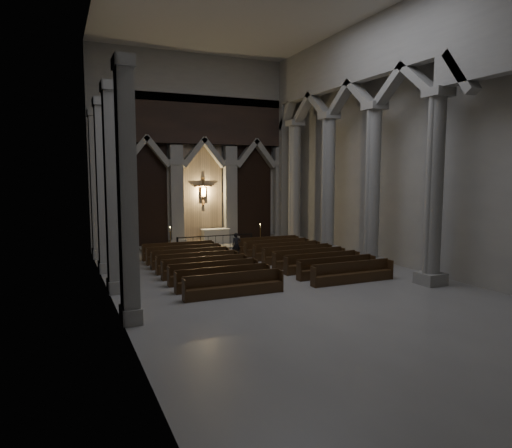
{
  "coord_description": "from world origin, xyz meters",
  "views": [
    {
      "loc": [
        -8.71,
        -16.72,
        4.59
      ],
      "look_at": [
        -0.08,
        3.0,
        2.24
      ],
      "focal_mm": 32.0,
      "sensor_mm": 36.0,
      "label": 1
    }
  ],
  "objects_px": {
    "altar": "(215,236)",
    "altar_rail": "(216,240)",
    "worshipper": "(236,245)",
    "candle_stand_left": "(171,247)",
    "candle_stand_right": "(260,240)",
    "pews": "(255,263)"
  },
  "relations": [
    {
      "from": "altar",
      "to": "altar_rail",
      "type": "xyz_separation_m",
      "value": [
        -0.61,
        -1.89,
        0.0
      ]
    },
    {
      "from": "altar_rail",
      "to": "worshipper",
      "type": "xyz_separation_m",
      "value": [
        0.37,
        -2.53,
        0.05
      ]
    },
    {
      "from": "altar_rail",
      "to": "candle_stand_left",
      "type": "relative_size",
      "value": 2.98
    },
    {
      "from": "candle_stand_right",
      "to": "pews",
      "type": "xyz_separation_m",
      "value": [
        -3.21,
        -6.48,
        -0.1
      ]
    },
    {
      "from": "candle_stand_left",
      "to": "pews",
      "type": "xyz_separation_m",
      "value": [
        2.83,
        -5.62,
        -0.15
      ]
    },
    {
      "from": "altar_rail",
      "to": "candle_stand_right",
      "type": "relative_size",
      "value": 3.35
    },
    {
      "from": "altar",
      "to": "altar_rail",
      "type": "distance_m",
      "value": 1.99
    },
    {
      "from": "altar_rail",
      "to": "pews",
      "type": "relative_size",
      "value": 0.51
    },
    {
      "from": "altar_rail",
      "to": "pews",
      "type": "distance_m",
      "value": 5.95
    },
    {
      "from": "altar",
      "to": "candle_stand_left",
      "type": "relative_size",
      "value": 1.14
    },
    {
      "from": "candle_stand_left",
      "to": "pews",
      "type": "distance_m",
      "value": 6.29
    },
    {
      "from": "altar",
      "to": "candle_stand_right",
      "type": "relative_size",
      "value": 1.28
    },
    {
      "from": "altar",
      "to": "worshipper",
      "type": "xyz_separation_m",
      "value": [
        -0.25,
        -4.42,
        0.06
      ]
    },
    {
      "from": "pews",
      "to": "altar_rail",
      "type": "bearing_deg",
      "value": 90.0
    },
    {
      "from": "worshipper",
      "to": "pews",
      "type": "bearing_deg",
      "value": -88.73
    },
    {
      "from": "pews",
      "to": "worshipper",
      "type": "xyz_separation_m",
      "value": [
        0.37,
        3.41,
        0.39
      ]
    },
    {
      "from": "altar_rail",
      "to": "altar",
      "type": "bearing_deg",
      "value": 72.06
    },
    {
      "from": "altar_rail",
      "to": "pews",
      "type": "height_order",
      "value": "altar_rail"
    },
    {
      "from": "altar",
      "to": "pews",
      "type": "height_order",
      "value": "altar"
    },
    {
      "from": "altar",
      "to": "candle_stand_left",
      "type": "bearing_deg",
      "value": -147.28
    },
    {
      "from": "altar_rail",
      "to": "worshipper",
      "type": "relative_size",
      "value": 3.55
    },
    {
      "from": "candle_stand_left",
      "to": "pews",
      "type": "relative_size",
      "value": 0.17
    }
  ]
}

